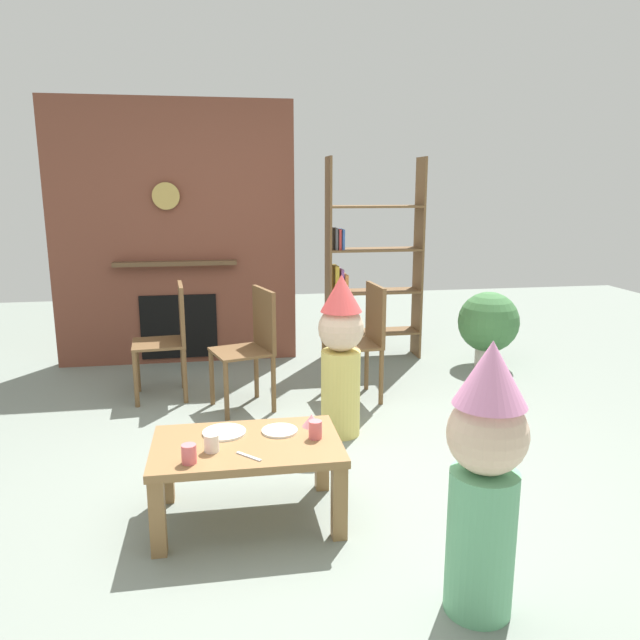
{
  "coord_description": "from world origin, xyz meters",
  "views": [
    {
      "loc": [
        -0.45,
        -3.19,
        1.64
      ],
      "look_at": [
        0.15,
        0.4,
        0.84
      ],
      "focal_mm": 34.21,
      "sensor_mm": 36.0,
      "label": 1
    }
  ],
  "objects_px": {
    "paper_cup_near_left": "(212,443)",
    "paper_cup_near_right": "(315,430)",
    "dining_chair_middle": "(253,341)",
    "child_with_cone_hat": "(485,474)",
    "birthday_cake_slice": "(312,420)",
    "potted_plant_tall": "(488,323)",
    "coffee_table": "(247,456)",
    "paper_cup_center": "(189,454)",
    "dining_chair_left": "(171,334)",
    "dining_chair_right": "(364,335)",
    "paper_plate_rear": "(280,431)",
    "paper_plate_front": "(224,432)",
    "child_in_pink": "(341,352)",
    "bookshelf": "(367,269)"
  },
  "relations": [
    {
      "from": "dining_chair_right",
      "to": "paper_plate_rear",
      "type": "bearing_deg",
      "value": 58.16
    },
    {
      "from": "paper_plate_rear",
      "to": "paper_cup_center",
      "type": "bearing_deg",
      "value": -146.63
    },
    {
      "from": "paper_cup_near_left",
      "to": "dining_chair_middle",
      "type": "distance_m",
      "value": 1.7
    },
    {
      "from": "paper_cup_center",
      "to": "dining_chair_middle",
      "type": "xyz_separation_m",
      "value": [
        0.39,
        1.79,
        0.06
      ]
    },
    {
      "from": "dining_chair_middle",
      "to": "dining_chair_right",
      "type": "xyz_separation_m",
      "value": [
        0.86,
        0.06,
        0.0
      ]
    },
    {
      "from": "paper_cup_near_left",
      "to": "birthday_cake_slice",
      "type": "height_order",
      "value": "paper_cup_near_left"
    },
    {
      "from": "child_with_cone_hat",
      "to": "dining_chair_right",
      "type": "distance_m",
      "value": 2.49
    },
    {
      "from": "paper_plate_front",
      "to": "child_with_cone_hat",
      "type": "bearing_deg",
      "value": -44.66
    },
    {
      "from": "dining_chair_middle",
      "to": "paper_cup_center",
      "type": "bearing_deg",
      "value": 60.75
    },
    {
      "from": "coffee_table",
      "to": "birthday_cake_slice",
      "type": "xyz_separation_m",
      "value": [
        0.35,
        0.15,
        0.11
      ]
    },
    {
      "from": "child_in_pink",
      "to": "paper_cup_near_right",
      "type": "bearing_deg",
      "value": 16.0
    },
    {
      "from": "paper_plate_front",
      "to": "paper_plate_rear",
      "type": "relative_size",
      "value": 1.2
    },
    {
      "from": "paper_cup_center",
      "to": "birthday_cake_slice",
      "type": "relative_size",
      "value": 0.89
    },
    {
      "from": "coffee_table",
      "to": "dining_chair_left",
      "type": "xyz_separation_m",
      "value": [
        -0.5,
        1.93,
        0.17
      ]
    },
    {
      "from": "paper_plate_front",
      "to": "dining_chair_middle",
      "type": "height_order",
      "value": "dining_chair_middle"
    },
    {
      "from": "dining_chair_right",
      "to": "potted_plant_tall",
      "type": "height_order",
      "value": "dining_chair_right"
    },
    {
      "from": "dining_chair_middle",
      "to": "dining_chair_right",
      "type": "distance_m",
      "value": 0.86
    },
    {
      "from": "dining_chair_left",
      "to": "dining_chair_middle",
      "type": "height_order",
      "value": "same"
    },
    {
      "from": "paper_cup_near_right",
      "to": "child_with_cone_hat",
      "type": "xyz_separation_m",
      "value": [
        0.52,
        -0.82,
        0.12
      ]
    },
    {
      "from": "dining_chair_right",
      "to": "potted_plant_tall",
      "type": "bearing_deg",
      "value": -158.23
    },
    {
      "from": "paper_cup_near_right",
      "to": "dining_chair_middle",
      "type": "distance_m",
      "value": 1.62
    },
    {
      "from": "paper_plate_rear",
      "to": "child_with_cone_hat",
      "type": "relative_size",
      "value": 0.17
    },
    {
      "from": "paper_cup_near_left",
      "to": "dining_chair_left",
      "type": "relative_size",
      "value": 0.1
    },
    {
      "from": "paper_plate_rear",
      "to": "birthday_cake_slice",
      "type": "distance_m",
      "value": 0.18
    },
    {
      "from": "bookshelf",
      "to": "paper_cup_center",
      "type": "bearing_deg",
      "value": -117.5
    },
    {
      "from": "paper_cup_near_right",
      "to": "paper_cup_center",
      "type": "xyz_separation_m",
      "value": [
        -0.61,
        -0.18,
        -0.0
      ]
    },
    {
      "from": "birthday_cake_slice",
      "to": "potted_plant_tall",
      "type": "distance_m",
      "value": 2.92
    },
    {
      "from": "paper_cup_near_left",
      "to": "paper_cup_near_right",
      "type": "xyz_separation_m",
      "value": [
        0.51,
        0.07,
        0.0
      ]
    },
    {
      "from": "dining_chair_left",
      "to": "potted_plant_tall",
      "type": "relative_size",
      "value": 1.29
    },
    {
      "from": "paper_cup_near_right",
      "to": "potted_plant_tall",
      "type": "bearing_deg",
      "value": 49.52
    },
    {
      "from": "dining_chair_left",
      "to": "paper_cup_near_left",
      "type": "bearing_deg",
      "value": 94.12
    },
    {
      "from": "bookshelf",
      "to": "paper_plate_front",
      "type": "height_order",
      "value": "bookshelf"
    },
    {
      "from": "paper_cup_near_left",
      "to": "paper_plate_front",
      "type": "distance_m",
      "value": 0.22
    },
    {
      "from": "dining_chair_middle",
      "to": "paper_plate_front",
      "type": "bearing_deg",
      "value": 64.19
    },
    {
      "from": "coffee_table",
      "to": "dining_chair_left",
      "type": "distance_m",
      "value": 2.0
    },
    {
      "from": "paper_plate_front",
      "to": "dining_chair_middle",
      "type": "distance_m",
      "value": 1.49
    },
    {
      "from": "paper_plate_front",
      "to": "potted_plant_tall",
      "type": "relative_size",
      "value": 0.32
    },
    {
      "from": "paper_cup_center",
      "to": "paper_plate_front",
      "type": "bearing_deg",
      "value": 63.02
    },
    {
      "from": "paper_cup_near_right",
      "to": "dining_chair_middle",
      "type": "xyz_separation_m",
      "value": [
        -0.22,
        1.61,
        0.05
      ]
    },
    {
      "from": "paper_plate_rear",
      "to": "dining_chair_middle",
      "type": "relative_size",
      "value": 0.2
    },
    {
      "from": "dining_chair_middle",
      "to": "child_with_cone_hat",
      "type": "bearing_deg",
      "value": 89.98
    },
    {
      "from": "paper_cup_center",
      "to": "dining_chair_middle",
      "type": "bearing_deg",
      "value": 77.6
    },
    {
      "from": "child_in_pink",
      "to": "dining_chair_middle",
      "type": "distance_m",
      "value": 0.83
    },
    {
      "from": "coffee_table",
      "to": "potted_plant_tall",
      "type": "xyz_separation_m",
      "value": [
        2.32,
        2.31,
        0.07
      ]
    },
    {
      "from": "bookshelf",
      "to": "potted_plant_tall",
      "type": "relative_size",
      "value": 2.73
    },
    {
      "from": "paper_cup_center",
      "to": "dining_chair_left",
      "type": "bearing_deg",
      "value": 96.13
    },
    {
      "from": "bookshelf",
      "to": "child_in_pink",
      "type": "bearing_deg",
      "value": -108.68
    },
    {
      "from": "child_in_pink",
      "to": "dining_chair_middle",
      "type": "bearing_deg",
      "value": -104.7
    },
    {
      "from": "paper_cup_center",
      "to": "child_in_pink",
      "type": "bearing_deg",
      "value": 51.18
    },
    {
      "from": "coffee_table",
      "to": "birthday_cake_slice",
      "type": "relative_size",
      "value": 9.22
    }
  ]
}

